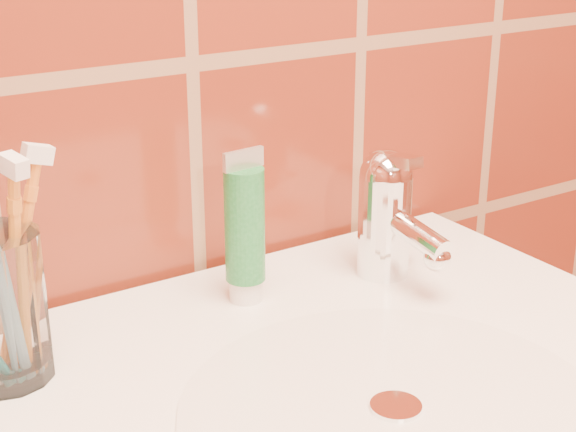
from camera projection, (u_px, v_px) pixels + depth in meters
toothpaste_tube at (245, 232)px, 0.74m from camera, size 0.04×0.03×0.14m
faucet at (388, 210)px, 0.79m from camera, size 0.05×0.11×0.12m
toothbrush_1 at (16, 270)px, 0.62m from camera, size 0.05×0.08×0.18m
toothbrush_3 at (19, 261)px, 0.64m from camera, size 0.08×0.07×0.18m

